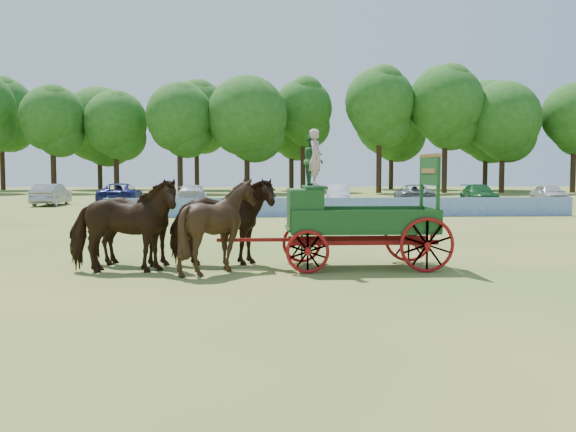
% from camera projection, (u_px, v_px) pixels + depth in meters
% --- Properties ---
extents(ground, '(160.00, 160.00, 0.00)m').
position_uv_depth(ground, '(471.00, 264.00, 17.47)').
color(ground, olive).
rests_on(ground, ground).
extents(horse_lead_left, '(2.80, 1.28, 2.36)m').
position_uv_depth(horse_lead_left, '(123.00, 226.00, 15.98)').
color(horse_lead_left, '#311C0D').
rests_on(horse_lead_left, ground).
extents(horse_lead_right, '(3.02, 1.90, 2.36)m').
position_uv_depth(horse_lead_right, '(131.00, 222.00, 17.07)').
color(horse_lead_right, '#311C0D').
rests_on(horse_lead_right, ground).
extents(horse_wheel_left, '(2.36, 2.15, 2.37)m').
position_uv_depth(horse_wheel_left, '(219.00, 225.00, 16.11)').
color(horse_wheel_left, '#311C0D').
rests_on(horse_wheel_left, ground).
extents(horse_wheel_right, '(2.87, 1.43, 2.36)m').
position_uv_depth(horse_wheel_right, '(221.00, 222.00, 17.21)').
color(horse_wheel_right, '#311C0D').
rests_on(horse_wheel_right, ground).
extents(farm_dray, '(6.00, 2.00, 3.61)m').
position_uv_depth(farm_dray, '(335.00, 210.00, 16.81)').
color(farm_dray, maroon).
rests_on(farm_dray, ground).
extents(sponsor_banner, '(26.00, 0.08, 1.05)m').
position_uv_depth(sponsor_banner, '(342.00, 207.00, 35.31)').
color(sponsor_banner, '#1C389A').
rests_on(sponsor_banner, ground).
extents(parked_cars, '(55.13, 7.38, 1.64)m').
position_uv_depth(parked_cars, '(345.00, 194.00, 47.12)').
color(parked_cars, silver).
rests_on(parked_cars, ground).
extents(treeline, '(88.77, 24.54, 14.42)m').
position_uv_depth(treeline, '(269.00, 116.00, 76.47)').
color(treeline, '#382314').
rests_on(treeline, ground).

